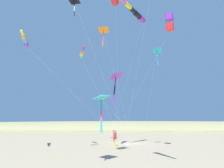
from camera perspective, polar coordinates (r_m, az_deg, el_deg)
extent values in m
plane|color=tan|center=(32.44, 4.08, -14.69)|extent=(600.00, 600.00, 0.00)
ellipsoid|color=#938E60|center=(87.37, 3.98, -11.72)|extent=(28.00, 240.00, 7.30)
cube|color=gold|center=(27.97, 0.74, -14.64)|extent=(0.35, 0.24, 0.81)
cylinder|color=#B72833|center=(27.92, 0.74, -13.13)|extent=(0.46, 0.46, 0.67)
sphere|color=#A37551|center=(27.90, 0.74, -12.18)|extent=(0.25, 0.25, 0.25)
cylinder|color=#B72833|center=(28.02, 0.32, -12.08)|extent=(0.42, 0.21, 0.51)
cylinder|color=#B72833|center=(28.09, 0.99, -12.08)|extent=(0.42, 0.21, 0.51)
cube|color=#335199|center=(35.60, 0.59, -13.67)|extent=(0.26, 0.34, 0.77)
cylinder|color=silver|center=(35.56, 0.59, -12.54)|extent=(0.46, 0.46, 0.64)
sphere|color=brown|center=(35.54, 0.59, -11.83)|extent=(0.24, 0.24, 0.24)
cylinder|color=silver|center=(35.74, 0.74, -11.75)|extent=(0.24, 0.39, 0.48)
cylinder|color=silver|center=(35.45, 0.92, -11.77)|extent=(0.24, 0.39, 0.48)
cylinder|color=white|center=(21.02, 5.65, -0.58)|extent=(13.21, 2.39, 12.18)
cylinder|color=purple|center=(31.18, 7.41, 16.05)|extent=(1.50, 1.25, 0.75)
cylinder|color=black|center=(30.11, 6.38, 17.01)|extent=(1.45, 1.16, 0.65)
cylinder|color=black|center=(29.05, 5.28, 18.03)|extent=(1.41, 1.06, 0.55)
cylinder|color=yellow|center=(28.01, 4.07, 19.12)|extent=(1.36, 0.97, 0.44)
cylinder|color=#EF4C93|center=(27.00, 2.76, 20.29)|extent=(1.31, 0.88, 0.34)
cylinder|color=white|center=(32.11, 3.37, -0.29)|extent=(6.21, 5.05, 16.14)
cube|color=purple|center=(26.81, 14.32, 16.07)|extent=(0.93, 0.93, 0.73)
cube|color=red|center=(26.32, 14.43, 13.77)|extent=(0.93, 0.93, 0.73)
cylinder|color=black|center=(26.18, 15.07, 15.34)|extent=(0.02, 0.02, 1.91)
cylinder|color=black|center=(26.84, 15.29, 14.69)|extent=(0.02, 0.02, 1.91)
cylinder|color=black|center=(26.27, 13.43, 15.17)|extent=(0.02, 0.02, 1.91)
cylinder|color=black|center=(26.93, 13.70, 14.54)|extent=(0.02, 0.02, 1.91)
cylinder|color=white|center=(28.38, 6.34, -2.41)|extent=(8.89, 7.10, 12.77)
pyramid|color=#1EB7C6|center=(28.99, 11.21, 8.36)|extent=(1.55, 1.55, 0.59)
cylinder|color=black|center=(28.94, 11.28, 8.25)|extent=(0.77, 0.76, 0.64)
cylinder|color=#1EB7C6|center=(28.82, 11.31, 7.56)|extent=(0.15, 0.14, 0.61)
cylinder|color=blue|center=(28.63, 11.40, 6.41)|extent=(0.16, 0.16, 0.61)
cylinder|color=#1EB7C6|center=(28.46, 11.52, 5.24)|extent=(0.12, 0.16, 0.62)
cylinder|color=white|center=(31.32, 9.33, -4.13)|extent=(7.53, 1.60, 11.59)
pyramid|color=purple|center=(21.80, 0.88, 2.22)|extent=(2.00, 1.42, 0.71)
cylinder|color=black|center=(21.77, 1.00, 1.97)|extent=(0.22, 1.53, 0.72)
cylinder|color=purple|center=(21.65, 0.88, 0.65)|extent=(0.21, 0.26, 0.86)
cylinder|color=black|center=(21.54, 0.64, -1.56)|extent=(0.27, 0.28, 0.86)
cylinder|color=purple|center=(21.49, 0.48, -3.81)|extent=(0.20, 0.21, 0.85)
cylinder|color=white|center=(25.63, 1.06, -8.00)|extent=(8.62, 0.41, 7.12)
cylinder|color=red|center=(28.09, 0.66, 20.49)|extent=(1.28, 0.98, 0.94)
cylinder|color=white|center=(29.90, 1.44, 0.93)|extent=(9.21, 0.09, 16.66)
pyramid|color=black|center=(24.02, -9.63, 20.08)|extent=(1.30, 1.32, 0.44)
cylinder|color=black|center=(23.97, -9.59, 19.98)|extent=(0.69, 0.65, 0.47)
cylinder|color=black|center=(23.81, -9.54, 19.34)|extent=(0.09, 0.14, 0.52)
cylinder|color=white|center=(23.57, -9.51, 18.26)|extent=(0.12, 0.11, 0.51)
cylinder|color=black|center=(23.32, -9.51, 17.17)|extent=(0.16, 0.16, 0.52)
cylinder|color=white|center=(24.36, -1.88, 0.91)|extent=(7.31, 5.44, 14.55)
cylinder|color=purple|center=(27.86, -20.90, 9.50)|extent=(1.34, 0.87, 0.55)
cylinder|color=#1EB7C6|center=(26.69, -21.17, 10.24)|extent=(1.31, 0.78, 0.46)
cylinder|color=orange|center=(25.53, -21.46, 11.05)|extent=(1.28, 0.70, 0.37)
cylinder|color=yellow|center=(24.37, -21.78, 11.94)|extent=(1.24, 0.61, 0.28)
cylinder|color=white|center=(29.08, -8.47, -3.74)|extent=(7.80, 10.88, 11.56)
cylinder|color=#1EB7C6|center=(28.87, -7.77, 7.05)|extent=(0.68, 0.59, 0.48)
cylinder|color=yellow|center=(28.38, -7.65, 7.46)|extent=(0.66, 0.54, 0.44)
cylinder|color=orange|center=(27.90, -7.52, 7.88)|extent=(0.64, 0.50, 0.39)
cylinder|color=#EF4C93|center=(27.41, -7.39, 8.31)|extent=(0.62, 0.45, 0.34)
cylinder|color=blue|center=(26.93, -7.25, 8.77)|extent=(0.60, 0.40, 0.29)
cylinder|color=red|center=(26.44, -7.11, 9.24)|extent=(0.58, 0.36, 0.25)
cylinder|color=white|center=(28.82, -2.36, -4.39)|extent=(2.49, 5.37, 10.95)
pyramid|color=#1EB7C6|center=(16.34, -2.73, -3.08)|extent=(1.91, 1.36, 0.42)
cylinder|color=black|center=(16.33, -2.67, -3.45)|extent=(0.18, 1.60, 0.31)
cylinder|color=#1EB7C6|center=(16.24, -2.72, -5.16)|extent=(0.22, 0.15, 0.82)
cylinder|color=#EF4C93|center=(16.15, -2.74, -8.02)|extent=(0.13, 0.15, 0.81)
cylinder|color=#1EB7C6|center=(16.13, -2.71, -10.90)|extent=(0.19, 0.18, 0.81)
cylinder|color=white|center=(22.84, 3.80, -11.07)|extent=(13.44, 3.60, 4.47)
pyramid|color=orange|center=(36.98, -2.20, 13.60)|extent=(2.32, 2.08, 0.75)
cylinder|color=black|center=(36.91, -2.14, 13.47)|extent=(0.86, 1.38, 0.76)
cylinder|color=orange|center=(36.70, -2.18, 12.70)|extent=(0.15, 0.18, 0.88)
cylinder|color=#EF4C93|center=(36.39, -2.27, 11.42)|extent=(0.22, 0.25, 0.89)
cylinder|color=orange|center=(36.11, -2.36, 10.10)|extent=(0.21, 0.22, 0.88)
cylinder|color=white|center=(34.85, 1.34, -0.12)|extent=(1.29, 4.25, 17.29)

